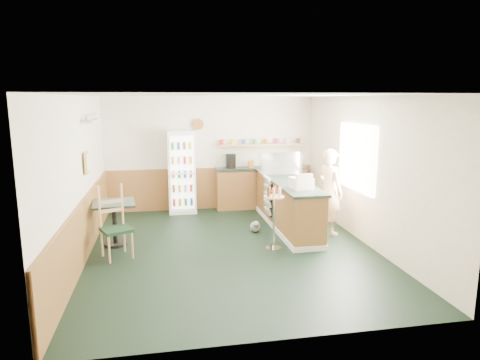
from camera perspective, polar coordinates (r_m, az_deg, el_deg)
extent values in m
plane|color=black|center=(7.74, -1.20, -9.17)|extent=(6.00, 6.00, 0.00)
cube|color=white|center=(10.34, -3.91, 3.58)|extent=(5.00, 0.02, 2.70)
cube|color=white|center=(7.43, -20.73, 0.05)|extent=(0.02, 6.00, 2.70)
cube|color=white|center=(8.17, 16.41, 1.24)|extent=(0.02, 6.00, 2.70)
cube|color=white|center=(7.28, -1.29, 11.31)|extent=(5.00, 6.00, 0.02)
cube|color=#9B5A32|center=(10.45, -3.82, -1.08)|extent=(4.98, 0.05, 1.00)
cube|color=#9B5A32|center=(7.61, -20.01, -6.23)|extent=(0.05, 5.98, 1.00)
cube|color=white|center=(8.39, 15.26, 2.91)|extent=(0.06, 1.45, 1.25)
cube|color=gold|center=(7.87, -19.77, 2.17)|extent=(0.03, 0.32, 0.38)
cube|color=white|center=(8.29, -19.18, 7.48)|extent=(0.18, 1.20, 0.03)
cylinder|color=#955A25|center=(10.18, -5.60, 7.39)|extent=(0.26, 0.04, 0.26)
cube|color=#9B5A32|center=(8.90, 6.29, -3.38)|extent=(0.60, 2.95, 0.95)
cube|color=white|center=(9.02, 6.23, -6.00)|extent=(0.64, 2.97, 0.10)
cube|color=#25342A|center=(8.79, 6.36, -0.15)|extent=(0.68, 3.01, 0.05)
cube|color=#9B5A32|center=(10.49, 2.81, -1.16)|extent=(2.20, 0.38, 0.95)
cube|color=#25342A|center=(10.40, 2.84, 1.59)|extent=(2.24, 0.42, 0.05)
cube|color=tan|center=(10.40, 2.77, 4.73)|extent=(2.10, 0.22, 0.04)
cube|color=black|center=(10.22, -1.25, 2.55)|extent=(0.22, 0.18, 0.34)
cylinder|color=#B2664C|center=(10.22, -2.45, 5.08)|extent=(0.10, 0.10, 0.12)
cylinder|color=#B2664C|center=(10.26, -0.94, 5.11)|extent=(0.10, 0.10, 0.12)
cylinder|color=#B2664C|center=(10.30, 0.56, 5.14)|extent=(0.10, 0.10, 0.12)
cylinder|color=#B2664C|center=(10.36, 2.04, 5.16)|extent=(0.10, 0.10, 0.12)
cylinder|color=#B2664C|center=(10.42, 3.50, 5.18)|extent=(0.10, 0.10, 0.12)
cylinder|color=#B2664C|center=(10.49, 4.95, 5.20)|extent=(0.10, 0.10, 0.12)
cylinder|color=#B2664C|center=(10.56, 6.37, 5.21)|extent=(0.10, 0.10, 0.12)
cylinder|color=#B2664C|center=(10.65, 7.78, 5.22)|extent=(0.10, 0.10, 0.12)
cube|color=white|center=(10.12, -7.79, 1.12)|extent=(0.63, 0.45, 1.92)
cube|color=white|center=(9.89, -7.73, 0.96)|extent=(0.53, 0.02, 1.70)
cube|color=silver|center=(9.82, -7.71, 0.89)|extent=(0.57, 0.02, 1.76)
cube|color=silver|center=(9.32, 5.36, 0.82)|extent=(0.86, 0.45, 0.06)
cube|color=silver|center=(9.28, 5.39, 2.30)|extent=(0.84, 0.43, 0.43)
cube|color=beige|center=(7.95, 8.17, -0.41)|extent=(0.40, 0.42, 0.21)
imported|color=tan|center=(8.56, 11.85, -1.55)|extent=(0.59, 0.68, 1.70)
cylinder|color=silver|center=(7.78, 4.47, -9.02)|extent=(0.28, 0.28, 0.02)
cylinder|color=silver|center=(7.64, 4.52, -5.70)|extent=(0.04, 0.04, 0.94)
cylinder|color=tan|center=(7.52, 4.57, -2.26)|extent=(0.36, 0.36, 0.03)
cylinder|color=red|center=(7.54, 5.34, -1.51)|extent=(0.05, 0.05, 0.16)
cylinder|color=red|center=(7.61, 4.66, -1.40)|extent=(0.05, 0.05, 0.16)
cylinder|color=red|center=(7.56, 3.90, -1.46)|extent=(0.05, 0.05, 0.16)
cylinder|color=red|center=(7.45, 3.81, -1.63)|extent=(0.05, 0.05, 0.16)
cylinder|color=red|center=(7.39, 4.50, -1.75)|extent=(0.05, 0.05, 0.16)
cylinder|color=red|center=(7.44, 5.27, -1.69)|extent=(0.05, 0.05, 0.16)
cube|color=black|center=(9.07, 3.81, -4.54)|extent=(0.05, 0.40, 0.03)
cube|color=silver|center=(9.05, 3.69, -4.12)|extent=(0.09, 0.37, 0.14)
cube|color=black|center=(9.03, 3.82, -3.53)|extent=(0.05, 0.40, 0.03)
cube|color=silver|center=(9.01, 3.70, -3.10)|extent=(0.09, 0.37, 0.14)
cube|color=black|center=(8.99, 3.83, -2.51)|extent=(0.05, 0.40, 0.03)
cube|color=silver|center=(8.97, 3.72, -2.08)|extent=(0.09, 0.37, 0.14)
cube|color=black|center=(8.95, 3.85, -1.48)|extent=(0.05, 0.40, 0.03)
cube|color=silver|center=(8.93, 3.73, -1.05)|extent=(0.09, 0.37, 0.14)
cube|color=black|center=(8.92, 3.86, -0.45)|extent=(0.05, 0.40, 0.03)
cube|color=silver|center=(8.90, 3.74, -0.01)|extent=(0.09, 0.37, 0.14)
cylinder|color=black|center=(8.27, -16.22, -8.15)|extent=(0.42, 0.42, 0.04)
cylinder|color=black|center=(8.16, -16.35, -5.64)|extent=(0.08, 0.08, 0.73)
cube|color=#25342A|center=(8.06, -16.50, -3.00)|extent=(0.81, 0.81, 0.04)
cube|color=black|center=(7.49, -16.18, -6.40)|extent=(0.60, 0.60, 0.05)
cylinder|color=tan|center=(7.40, -17.73, -8.71)|extent=(0.04, 0.04, 0.47)
cylinder|color=tan|center=(7.36, -14.70, -8.66)|extent=(0.04, 0.04, 0.47)
cylinder|color=tan|center=(7.77, -17.38, -7.76)|extent=(0.04, 0.04, 0.47)
cylinder|color=tan|center=(7.73, -14.50, -7.71)|extent=(0.04, 0.04, 0.47)
cube|color=tan|center=(7.59, -16.17, -3.30)|extent=(0.39, 0.21, 0.73)
sphere|color=gray|center=(8.67, 2.03, -6.24)|extent=(0.21, 0.21, 0.21)
sphere|color=gray|center=(8.55, 2.18, -5.89)|extent=(0.12, 0.12, 0.12)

